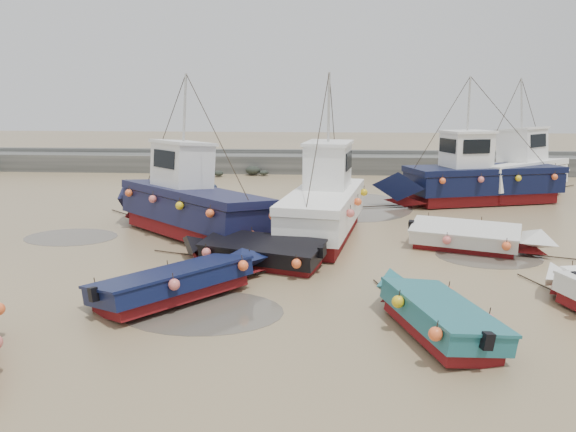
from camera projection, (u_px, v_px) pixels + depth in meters
The scene contains 15 objects.
ground at pixel (332, 275), 17.42m from camera, with size 120.00×120.00×0.00m, color #927B56.
seawall at pixel (329, 164), 38.69m from camera, with size 60.00×4.92×1.50m.
puddle_a at pixel (202, 311), 14.52m from camera, with size 4.25×4.25×0.01m, color #524B40.
puddle_b at pixel (488, 256), 19.34m from camera, with size 3.60×3.60×0.01m, color #524B40.
puddle_c at pixel (71, 237), 21.85m from camera, with size 3.60×3.60×0.01m, color #524B40.
puddle_d at pixel (353, 206), 27.74m from camera, with size 5.78×5.78×0.01m, color #524B40.
dinghy_1 at pixel (185, 278), 15.44m from camera, with size 5.17×5.54×1.43m.
dinghy_2 at pixel (431, 309), 13.25m from camera, with size 2.77×5.71×1.43m.
dinghy_4 at pixel (253, 248), 18.33m from camera, with size 6.16×3.05×1.43m.
dinghy_5 at pixel (475, 235), 19.98m from camera, with size 5.89×3.16×1.43m.
cabin_boat_0 at pixel (183, 201), 22.11m from camera, with size 8.36×7.59×6.22m.
cabin_boat_1 at pixel (326, 201), 21.90m from camera, with size 3.77×9.88×6.22m.
cabin_boat_2 at pixel (472, 177), 28.09m from camera, with size 10.74×5.00×6.22m.
cabin_boat_3 at pixel (522, 171), 29.94m from camera, with size 8.06×7.02×6.22m.
person at pixel (215, 221), 24.45m from camera, with size 0.60×0.40×1.65m, color #1B253B.
Camera 1 is at (-0.27, -16.65, 5.61)m, focal length 35.00 mm.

